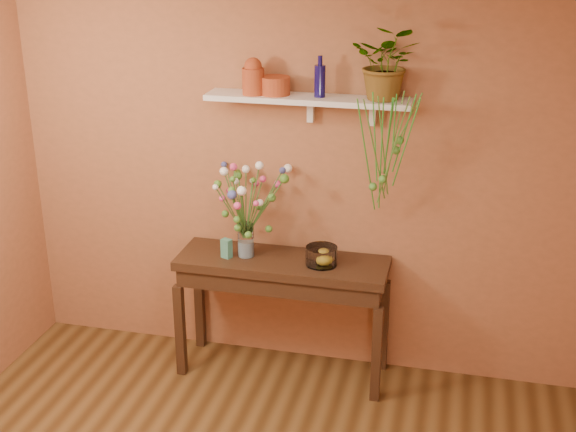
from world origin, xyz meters
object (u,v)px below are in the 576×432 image
object	(u,v)px
blue_bottle	(320,80)
glass_bowl	(321,257)
sideboard	(282,276)
bouquet	(248,192)
spider_plant	(388,63)
terracotta_jug	(253,77)
glass_vase	(246,243)

from	to	relation	value
blue_bottle	glass_bowl	world-z (taller)	blue_bottle
sideboard	bouquet	xyz separation A→B (m)	(-0.23, -0.01, 0.58)
spider_plant	terracotta_jug	bearing A→B (deg)	-176.93
sideboard	spider_plant	distance (m)	1.57
terracotta_jug	spider_plant	xyz separation A→B (m)	(0.83, 0.04, 0.11)
glass_vase	spider_plant	bearing A→B (deg)	8.76
spider_plant	bouquet	world-z (taller)	spider_plant
sideboard	terracotta_jug	world-z (taller)	terracotta_jug
blue_bottle	glass_vase	size ratio (longest dim) A/B	1.12
blue_bottle	spider_plant	distance (m)	0.43
sideboard	glass_bowl	bearing A→B (deg)	-4.84
glass_vase	bouquet	xyz separation A→B (m)	(0.02, -0.01, 0.36)
blue_bottle	bouquet	world-z (taller)	blue_bottle
terracotta_jug	blue_bottle	xyz separation A→B (m)	(0.42, 0.03, -0.01)
sideboard	spider_plant	world-z (taller)	spider_plant
blue_bottle	sideboard	bearing A→B (deg)	-150.95
terracotta_jug	spider_plant	size ratio (longest dim) A/B	0.52
terracotta_jug	blue_bottle	size ratio (longest dim) A/B	0.91
sideboard	blue_bottle	xyz separation A→B (m)	(0.21, 0.12, 1.31)
terracotta_jug	glass_vase	size ratio (longest dim) A/B	1.02
spider_plant	bouquet	size ratio (longest dim) A/B	0.80
terracotta_jug	glass_bowl	size ratio (longest dim) A/B	1.12
glass_bowl	terracotta_jug	bearing A→B (deg)	166.84
bouquet	glass_bowl	xyz separation A→B (m)	(0.50, -0.01, -0.40)
blue_bottle	glass_bowl	distance (m)	1.14
terracotta_jug	bouquet	size ratio (longest dim) A/B	0.42
terracotta_jug	bouquet	world-z (taller)	terracotta_jug
sideboard	spider_plant	bearing A→B (deg)	12.04
spider_plant	bouquet	xyz separation A→B (m)	(-0.85, -0.14, -0.85)
spider_plant	blue_bottle	bearing A→B (deg)	-177.90
sideboard	glass_vase	bearing A→B (deg)	-179.62
sideboard	glass_vase	world-z (taller)	glass_vase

